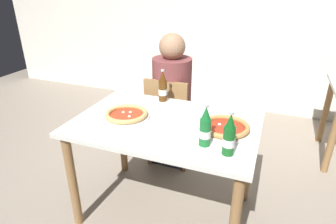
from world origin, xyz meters
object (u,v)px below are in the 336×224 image
object	(u,v)px
diner_seated	(172,104)
napkin_with_cutlery	(177,110)
chair_behind_table	(170,117)
pizza_marinara_far	(225,127)
dining_table_main	(165,137)
beer_bottle_right	(205,128)
beer_bottle_left	(229,137)
pizza_margherita_near	(126,115)
beer_bottle_center	(163,88)

from	to	relation	value
diner_seated	napkin_with_cutlery	world-z (taller)	diner_seated
chair_behind_table	pizza_marinara_far	size ratio (longest dim) A/B	2.60
dining_table_main	beer_bottle_right	xyz separation A→B (m)	(0.31, -0.19, 0.22)
diner_seated	napkin_with_cutlery	distance (m)	0.53
dining_table_main	beer_bottle_left	distance (m)	0.55
dining_table_main	chair_behind_table	size ratio (longest dim) A/B	1.41
pizza_marinara_far	beer_bottle_right	distance (m)	0.24
pizza_margherita_near	beer_bottle_left	size ratio (longest dim) A/B	1.26
pizza_margherita_near	beer_bottle_left	distance (m)	0.75
beer_bottle_right	dining_table_main	bearing A→B (deg)	148.90
dining_table_main	napkin_with_cutlery	bearing A→B (deg)	88.02
napkin_with_cutlery	beer_bottle_center	bearing A→B (deg)	140.19
beer_bottle_left	beer_bottle_center	bearing A→B (deg)	136.71
beer_bottle_left	beer_bottle_center	world-z (taller)	same
beer_bottle_center	beer_bottle_right	xyz separation A→B (m)	(0.46, -0.52, 0.00)
beer_bottle_center	napkin_with_cutlery	size ratio (longest dim) A/B	1.20
napkin_with_cutlery	beer_bottle_left	bearing A→B (deg)	-44.45
pizza_margherita_near	beer_bottle_right	bearing A→B (deg)	-14.93
pizza_margherita_near	pizza_marinara_far	world-z (taller)	same
chair_behind_table	beer_bottle_center	xyz separation A→B (m)	(0.05, -0.27, 0.37)
dining_table_main	napkin_with_cutlery	world-z (taller)	napkin_with_cutlery
beer_bottle_left	napkin_with_cutlery	bearing A→B (deg)	135.55
dining_table_main	pizza_marinara_far	xyz separation A→B (m)	(0.39, 0.02, 0.13)
pizza_marinara_far	napkin_with_cutlery	size ratio (longest dim) A/B	1.59
beer_bottle_left	beer_bottle_right	xyz separation A→B (m)	(-0.14, 0.05, 0.00)
pizza_margherita_near	napkin_with_cutlery	bearing A→B (deg)	40.58
diner_seated	napkin_with_cutlery	bearing A→B (deg)	-65.88
chair_behind_table	beer_bottle_left	size ratio (longest dim) A/B	3.44
pizza_marinara_far	beer_bottle_left	size ratio (longest dim) A/B	1.32
beer_bottle_center	pizza_margherita_near	bearing A→B (deg)	-107.49
pizza_marinara_far	dining_table_main	bearing A→B (deg)	-176.57
diner_seated	pizza_marinara_far	bearing A→B (deg)	-47.39
pizza_margherita_near	pizza_marinara_far	size ratio (longest dim) A/B	0.95
diner_seated	chair_behind_table	bearing A→B (deg)	-89.17
chair_behind_table	pizza_marinara_far	distance (m)	0.88
dining_table_main	beer_bottle_left	size ratio (longest dim) A/B	4.86
dining_table_main	beer_bottle_left	world-z (taller)	beer_bottle_left
beer_bottle_center	beer_bottle_right	world-z (taller)	same
diner_seated	beer_bottle_center	world-z (taller)	diner_seated
chair_behind_table	beer_bottle_center	bearing A→B (deg)	98.72
beer_bottle_right	napkin_with_cutlery	bearing A→B (deg)	127.93
chair_behind_table	beer_bottle_left	bearing A→B (deg)	126.97
diner_seated	pizza_marinara_far	size ratio (longest dim) A/B	3.70
chair_behind_table	pizza_margherita_near	bearing A→B (deg)	83.10
dining_table_main	pizza_margherita_near	size ratio (longest dim) A/B	3.84
dining_table_main	beer_bottle_center	xyz separation A→B (m)	(-0.15, 0.34, 0.22)
beer_bottle_left	beer_bottle_center	distance (m)	0.83
diner_seated	pizza_margherita_near	bearing A→B (deg)	-95.79
beer_bottle_left	pizza_marinara_far	bearing A→B (deg)	103.78
dining_table_main	pizza_marinara_far	world-z (taller)	pizza_marinara_far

